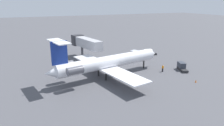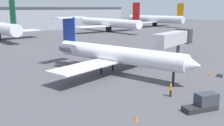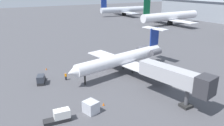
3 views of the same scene
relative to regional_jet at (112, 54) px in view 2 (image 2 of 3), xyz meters
The scene contains 9 objects.
ground_plane 6.02m from the regional_jet, 87.92° to the right, with size 400.00×400.00×0.10m, color #4C4C51.
regional_jet is the anchor object (origin of this frame).
jet_bridge 17.42m from the regional_jet, ahead, with size 14.03×5.53×6.46m.
ground_crew_marshaller 14.26m from the regional_jet, 99.24° to the right, with size 0.47×0.45×1.69m.
baggage_tug_trailing 19.38m from the regional_jet, 99.63° to the right, with size 4.24×2.69×1.90m.
traffic_cone_near 19.50m from the regional_jet, 124.14° to the right, with size 0.36×0.36×0.55m.
traffic_cone_mid 16.99m from the regional_jet, 45.62° to the right, with size 0.36×0.36×0.55m.
parked_airliner_east_mid 78.39m from the regional_jet, 49.86° to the left, with size 34.72×41.17×13.18m.
parked_airliner_east_end 116.55m from the regional_jet, 35.88° to the left, with size 31.98×37.83×13.56m.
Camera 2 is at (-28.55, -27.44, 11.09)m, focal length 41.14 mm.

